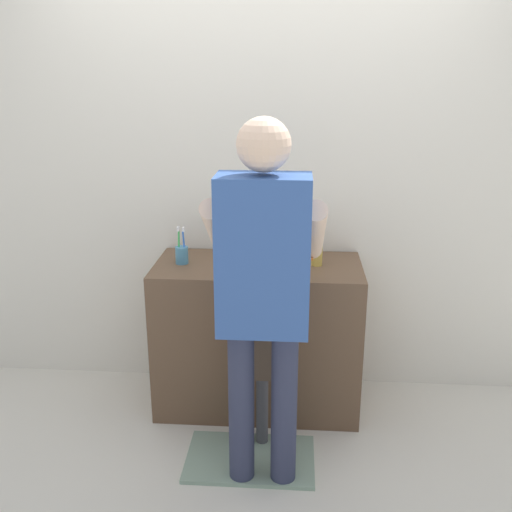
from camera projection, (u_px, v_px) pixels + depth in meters
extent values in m
plane|color=silver|center=(254.00, 431.00, 3.13)|extent=(14.00, 14.00, 0.00)
cube|color=silver|center=(262.00, 165.00, 3.30)|extent=(4.40, 0.08, 2.70)
cube|color=brown|center=(258.00, 335.00, 3.28)|extent=(1.14, 0.54, 0.86)
cylinder|color=white|center=(258.00, 256.00, 3.11)|extent=(0.34, 0.34, 0.11)
cylinder|color=silver|center=(258.00, 255.00, 3.11)|extent=(0.28, 0.28, 0.09)
cylinder|color=#B7BABF|center=(260.00, 238.00, 3.31)|extent=(0.03, 0.03, 0.18)
cylinder|color=#B7BABF|center=(260.00, 228.00, 3.23)|extent=(0.02, 0.12, 0.02)
cylinder|color=#B7BABF|center=(248.00, 249.00, 3.34)|extent=(0.04, 0.04, 0.05)
cylinder|color=#B7BABF|center=(272.00, 249.00, 3.33)|extent=(0.04, 0.04, 0.05)
cylinder|color=#4C8EB2|center=(182.00, 255.00, 3.15)|extent=(0.07, 0.07, 0.09)
cylinder|color=blue|center=(184.00, 246.00, 3.13)|extent=(0.01, 0.04, 0.17)
cube|color=white|center=(184.00, 229.00, 3.10)|extent=(0.01, 0.02, 0.02)
cylinder|color=green|center=(179.00, 246.00, 3.14)|extent=(0.01, 0.02, 0.17)
cube|color=white|center=(178.00, 229.00, 3.11)|extent=(0.01, 0.02, 0.02)
cylinder|color=gold|center=(317.00, 254.00, 3.12)|extent=(0.06, 0.06, 0.13)
cylinder|color=#2D2D2D|center=(318.00, 239.00, 3.09)|extent=(0.02, 0.02, 0.04)
cube|color=gray|center=(250.00, 459.00, 2.89)|extent=(0.64, 0.40, 0.02)
cylinder|color=#47474C|center=(243.00, 409.00, 2.96)|extent=(0.06, 0.06, 0.41)
cylinder|color=#47474C|center=(262.00, 410.00, 2.96)|extent=(0.06, 0.06, 0.41)
cube|color=brown|center=(252.00, 343.00, 2.84)|extent=(0.20, 0.11, 0.35)
sphere|color=#A87A5B|center=(252.00, 297.00, 2.77)|extent=(0.11, 0.11, 0.11)
cylinder|color=#A87A5B|center=(232.00, 329.00, 2.93)|extent=(0.05, 0.25, 0.19)
cylinder|color=#A87A5B|center=(275.00, 330.00, 2.91)|extent=(0.05, 0.25, 0.19)
cylinder|color=#2D334C|center=(241.00, 407.00, 2.65)|extent=(0.12, 0.12, 0.79)
cylinder|color=#2D334C|center=(284.00, 408.00, 2.63)|extent=(0.12, 0.12, 0.79)
cube|color=#33569E|center=(263.00, 256.00, 2.41)|extent=(0.39, 0.22, 0.68)
sphere|color=beige|center=(264.00, 145.00, 2.27)|extent=(0.22, 0.22, 0.22)
cylinder|color=beige|center=(218.00, 230.00, 2.58)|extent=(0.10, 0.47, 0.37)
cylinder|color=beige|center=(314.00, 232.00, 2.55)|extent=(0.10, 0.47, 0.37)
cylinder|color=orange|center=(312.00, 258.00, 2.78)|extent=(0.01, 0.14, 0.03)
cube|color=white|center=(312.00, 251.00, 2.84)|extent=(0.01, 0.02, 0.02)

